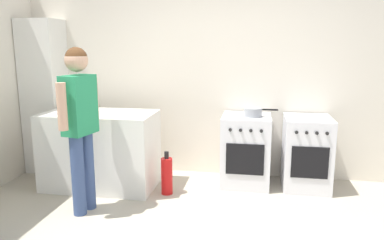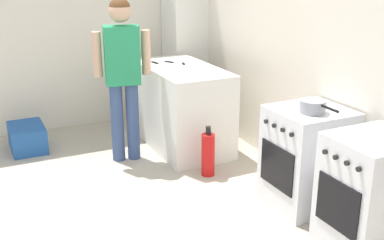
{
  "view_description": "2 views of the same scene",
  "coord_description": "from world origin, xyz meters",
  "px_view_note": "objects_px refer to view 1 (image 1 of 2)",
  "views": [
    {
      "loc": [
        0.45,
        -2.84,
        1.68
      ],
      "look_at": [
        -0.2,
        0.93,
        0.91
      ],
      "focal_mm": 35.0,
      "sensor_mm": 36.0,
      "label": 1
    },
    {
      "loc": [
        3.27,
        -0.9,
        2.01
      ],
      "look_at": [
        -0.05,
        0.7,
        0.77
      ],
      "focal_mm": 45.0,
      "sensor_mm": 36.0,
      "label": 2
    }
  ],
  "objects_px": {
    "knife_bread": "(66,113)",
    "fire_extinguisher": "(167,175)",
    "pot": "(253,112)",
    "knife_paring": "(63,114)",
    "oven_right": "(306,153)",
    "person": "(80,116)",
    "larder_cabinet": "(46,97)",
    "knife_carving": "(99,112)",
    "oven_left": "(246,150)"
  },
  "relations": [
    {
      "from": "knife_paring",
      "to": "knife_carving",
      "type": "height_order",
      "value": "same"
    },
    {
      "from": "oven_right",
      "to": "knife_carving",
      "type": "xyz_separation_m",
      "value": [
        -2.43,
        -0.33,
        0.48
      ]
    },
    {
      "from": "oven_left",
      "to": "oven_right",
      "type": "distance_m",
      "value": 0.71
    },
    {
      "from": "oven_right",
      "to": "pot",
      "type": "xyz_separation_m",
      "value": [
        -0.63,
        -0.05,
        0.48
      ]
    },
    {
      "from": "oven_right",
      "to": "knife_paring",
      "type": "xyz_separation_m",
      "value": [
        -2.75,
        -0.57,
        0.48
      ]
    },
    {
      "from": "oven_left",
      "to": "fire_extinguisher",
      "type": "height_order",
      "value": "oven_left"
    },
    {
      "from": "oven_left",
      "to": "pot",
      "type": "bearing_deg",
      "value": -31.83
    },
    {
      "from": "oven_left",
      "to": "oven_right",
      "type": "bearing_deg",
      "value": -0.0
    },
    {
      "from": "knife_bread",
      "to": "fire_extinguisher",
      "type": "height_order",
      "value": "knife_bread"
    },
    {
      "from": "pot",
      "to": "knife_paring",
      "type": "height_order",
      "value": "pot"
    },
    {
      "from": "oven_left",
      "to": "oven_right",
      "type": "xyz_separation_m",
      "value": [
        0.71,
        -0.0,
        -0.0
      ]
    },
    {
      "from": "oven_left",
      "to": "knife_carving",
      "type": "relative_size",
      "value": 2.63
    },
    {
      "from": "oven_left",
      "to": "knife_carving",
      "type": "height_order",
      "value": "knife_carving"
    },
    {
      "from": "pot",
      "to": "knife_carving",
      "type": "xyz_separation_m",
      "value": [
        -1.79,
        -0.29,
        0.0
      ]
    },
    {
      "from": "person",
      "to": "knife_paring",
      "type": "bearing_deg",
      "value": 131.78
    },
    {
      "from": "oven_right",
      "to": "fire_extinguisher",
      "type": "xyz_separation_m",
      "value": [
        -1.58,
        -0.48,
        -0.21
      ]
    },
    {
      "from": "knife_bread",
      "to": "larder_cabinet",
      "type": "height_order",
      "value": "larder_cabinet"
    },
    {
      "from": "knife_bread",
      "to": "person",
      "type": "relative_size",
      "value": 0.19
    },
    {
      "from": "pot",
      "to": "knife_bread",
      "type": "relative_size",
      "value": 1.24
    },
    {
      "from": "larder_cabinet",
      "to": "oven_left",
      "type": "bearing_deg",
      "value": -2.21
    },
    {
      "from": "person",
      "to": "knife_carving",
      "type": "bearing_deg",
      "value": 99.42
    },
    {
      "from": "knife_carving",
      "to": "larder_cabinet",
      "type": "height_order",
      "value": "larder_cabinet"
    },
    {
      "from": "oven_right",
      "to": "knife_bread",
      "type": "distance_m",
      "value": 2.85
    },
    {
      "from": "knife_bread",
      "to": "oven_right",
      "type": "bearing_deg",
      "value": 9.34
    },
    {
      "from": "knife_bread",
      "to": "knife_carving",
      "type": "bearing_deg",
      "value": 19.48
    },
    {
      "from": "person",
      "to": "larder_cabinet",
      "type": "xyz_separation_m",
      "value": [
        -1.06,
        1.17,
        0.01
      ]
    },
    {
      "from": "knife_bread",
      "to": "person",
      "type": "distance_m",
      "value": 0.78
    },
    {
      "from": "person",
      "to": "pot",
      "type": "bearing_deg",
      "value": 31.43
    },
    {
      "from": "pot",
      "to": "knife_paring",
      "type": "distance_m",
      "value": 2.18
    },
    {
      "from": "knife_paring",
      "to": "larder_cabinet",
      "type": "bearing_deg",
      "value": 132.37
    },
    {
      "from": "person",
      "to": "larder_cabinet",
      "type": "distance_m",
      "value": 1.58
    },
    {
      "from": "knife_paring",
      "to": "knife_bread",
      "type": "bearing_deg",
      "value": 102.46
    },
    {
      "from": "knife_carving",
      "to": "knife_bread",
      "type": "bearing_deg",
      "value": -160.52
    },
    {
      "from": "pot",
      "to": "knife_paring",
      "type": "relative_size",
      "value": 1.86
    },
    {
      "from": "larder_cabinet",
      "to": "knife_bread",
      "type": "bearing_deg",
      "value": -43.64
    },
    {
      "from": "pot",
      "to": "knife_bread",
      "type": "bearing_deg",
      "value": -169.18
    },
    {
      "from": "knife_bread",
      "to": "knife_paring",
      "type": "distance_m",
      "value": 0.11
    },
    {
      "from": "knife_paring",
      "to": "knife_carving",
      "type": "bearing_deg",
      "value": 35.71
    },
    {
      "from": "oven_right",
      "to": "person",
      "type": "height_order",
      "value": "person"
    },
    {
      "from": "oven_left",
      "to": "knife_paring",
      "type": "xyz_separation_m",
      "value": [
        -2.04,
        -0.57,
        0.48
      ]
    },
    {
      "from": "knife_bread",
      "to": "knife_paring",
      "type": "bearing_deg",
      "value": -77.54
    },
    {
      "from": "pot",
      "to": "knife_carving",
      "type": "bearing_deg",
      "value": -170.94
    },
    {
      "from": "pot",
      "to": "knife_paring",
      "type": "bearing_deg",
      "value": -166.21
    },
    {
      "from": "oven_left",
      "to": "larder_cabinet",
      "type": "relative_size",
      "value": 0.42
    },
    {
      "from": "knife_bread",
      "to": "knife_paring",
      "type": "relative_size",
      "value": 1.5
    },
    {
      "from": "oven_right",
      "to": "knife_bread",
      "type": "relative_size",
      "value": 2.7
    },
    {
      "from": "oven_right",
      "to": "knife_paring",
      "type": "height_order",
      "value": "knife_paring"
    },
    {
      "from": "fire_extinguisher",
      "to": "oven_right",
      "type": "bearing_deg",
      "value": 16.83
    },
    {
      "from": "pot",
      "to": "knife_bread",
      "type": "distance_m",
      "value": 2.18
    },
    {
      "from": "knife_bread",
      "to": "pot",
      "type": "bearing_deg",
      "value": 10.82
    }
  ]
}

